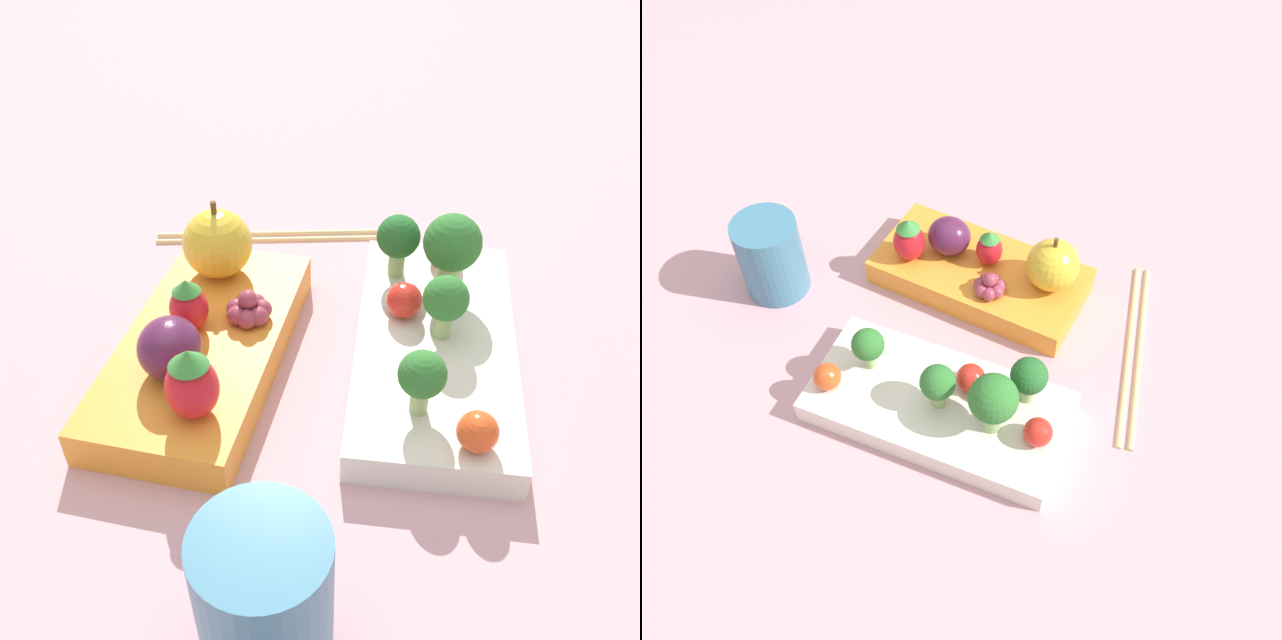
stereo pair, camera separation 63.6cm
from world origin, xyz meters
TOP-DOWN VIEW (x-y plane):
  - ground_plane at (0.00, 0.00)m, footprint 4.00×4.00m
  - bento_box_savoury at (-0.01, 0.08)m, footprint 0.23×0.12m
  - bento_box_fruit at (-0.00, -0.08)m, footprint 0.22×0.13m
  - broccoli_floret_0 at (-0.01, 0.08)m, footprint 0.03×0.03m
  - broccoli_floret_1 at (-0.06, 0.09)m, footprint 0.04×0.04m
  - broccoli_floret_2 at (0.06, 0.06)m, footprint 0.03×0.03m
  - broccoli_floret_3 at (-0.08, 0.05)m, footprint 0.03×0.03m
  - cherry_tomato_0 at (-0.03, 0.06)m, footprint 0.02×0.02m
  - cherry_tomato_1 at (0.08, 0.09)m, footprint 0.02×0.02m
  - cherry_tomato_2 at (-0.10, 0.09)m, footprint 0.02×0.02m
  - apple at (-0.07, -0.08)m, footprint 0.05×0.05m
  - strawberry_0 at (0.07, -0.07)m, footprint 0.03×0.03m
  - strawberry_1 at (-0.01, -0.08)m, footprint 0.03×0.03m
  - plum at (0.04, -0.09)m, footprint 0.04×0.04m
  - grape_cluster at (-0.02, -0.05)m, footprint 0.03×0.03m
  - drinking_cup at (0.19, -0.01)m, footprint 0.06×0.06m
  - chopsticks_pair at (-0.16, -0.04)m, footprint 0.04×0.21m

SIDE VIEW (x-z plane):
  - ground_plane at x=0.00m, z-range 0.00..0.00m
  - chopsticks_pair at x=-0.16m, z-range 0.00..0.01m
  - bento_box_savoury at x=-0.01m, z-range 0.00..0.02m
  - bento_box_fruit at x=0.00m, z-range 0.00..0.03m
  - cherry_tomato_1 at x=0.08m, z-range 0.02..0.05m
  - cherry_tomato_2 at x=-0.10m, z-range 0.02..0.05m
  - grape_cluster at x=-0.02m, z-range 0.02..0.05m
  - cherry_tomato_0 at x=-0.03m, z-range 0.02..0.05m
  - drinking_cup at x=0.19m, z-range 0.00..0.08m
  - strawberry_1 at x=-0.01m, z-range 0.03..0.07m
  - plum at x=0.04m, z-range 0.03..0.07m
  - strawberry_0 at x=0.07m, z-range 0.03..0.07m
  - broccoli_floret_2 at x=0.06m, z-range 0.03..0.07m
  - broccoli_floret_0 at x=-0.01m, z-range 0.03..0.08m
  - apple at x=-0.07m, z-range 0.02..0.08m
  - broccoli_floret_3 at x=-0.08m, z-range 0.03..0.08m
  - broccoli_floret_1 at x=-0.06m, z-range 0.03..0.09m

